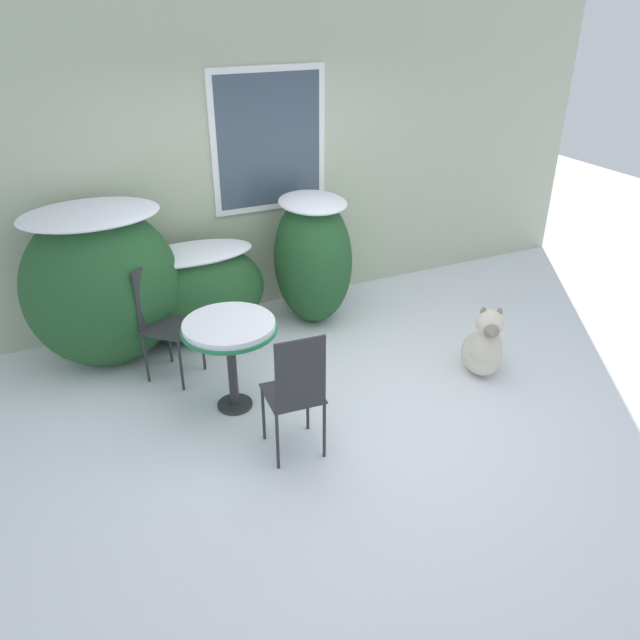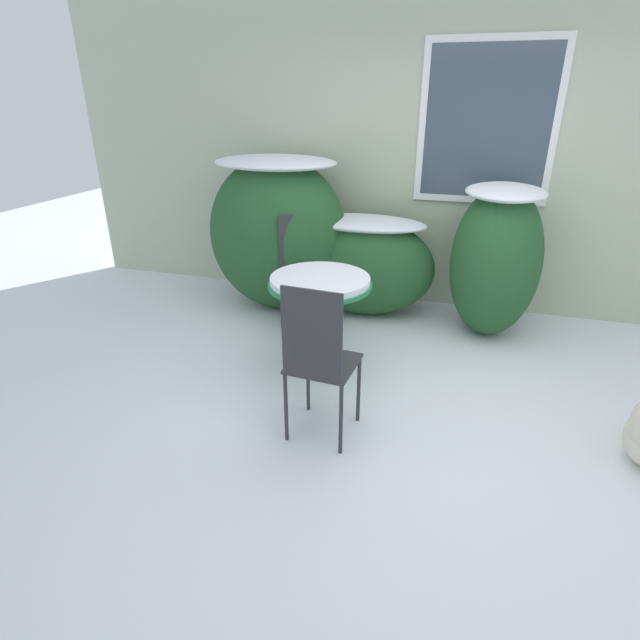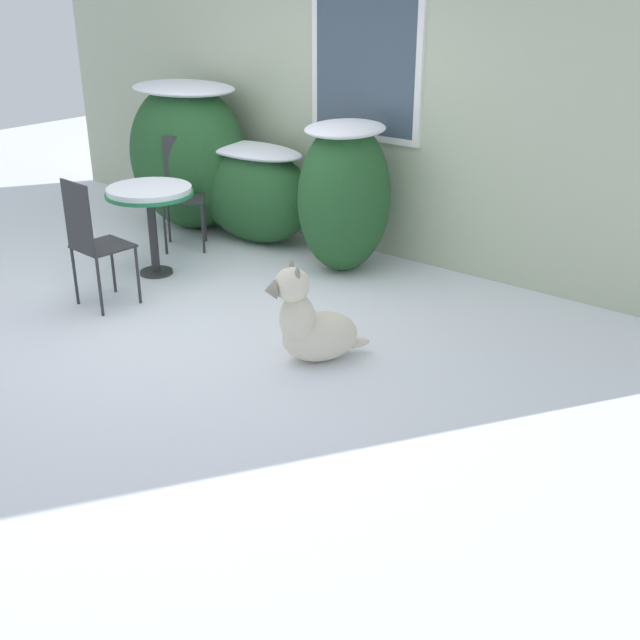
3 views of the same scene
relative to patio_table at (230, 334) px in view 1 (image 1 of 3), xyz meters
The scene contains 9 objects.
ground_plane 1.17m from the patio_table, 29.82° to the right, with size 16.00×16.00×0.00m, color white.
house_wall 2.12m from the patio_table, 64.07° to the left, with size 8.00×0.10×3.15m.
shrub_left 1.39m from the patio_table, 123.87° to the left, with size 1.34×0.99×1.46m.
shrub_middle 1.24m from the patio_table, 88.03° to the left, with size 1.36×0.67×0.95m.
shrub_right 1.66m from the patio_table, 42.75° to the left, with size 0.75×0.90×1.30m.
patio_table is the anchor object (origin of this frame).
patio_chair_near_table 0.81m from the patio_table, 117.56° to the left, with size 0.55×0.55×1.03m.
patio_chair_far_side 0.81m from the patio_table, 73.64° to the right, with size 0.41×0.41×1.03m.
dog 2.22m from the patio_table, 12.01° to the right, with size 0.58×0.69×0.71m.
Camera 1 is at (-1.97, -3.61, 3.02)m, focal length 35.00 mm.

